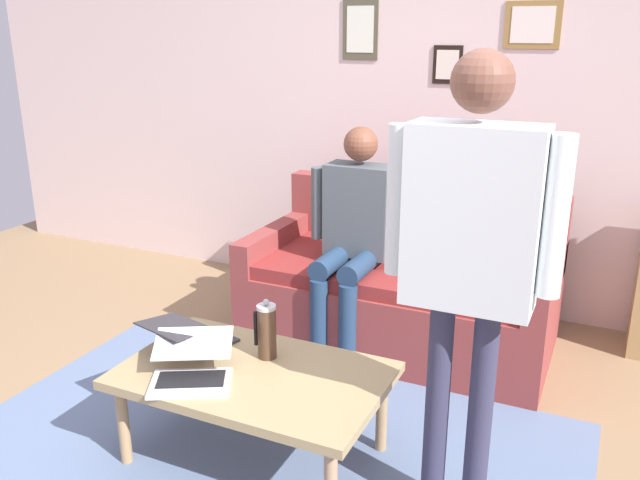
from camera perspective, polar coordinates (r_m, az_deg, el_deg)
name	(u,v)px	position (r m, az deg, el deg)	size (l,w,h in m)	color
ground_plane	(243,470)	(2.97, -6.69, -19.22)	(7.68, 7.68, 0.00)	#8C704F
area_rug	(244,467)	(2.98, -6.63, -19.04)	(2.73, 1.97, 0.01)	slate
back_wall	(412,99)	(4.41, 8.02, 12.04)	(7.04, 0.11, 2.70)	beige
couch	(401,290)	(3.94, 7.09, -4.37)	(1.74, 0.92, 0.88)	brown
coffee_table	(253,380)	(2.84, -5.83, -12.02)	(1.11, 0.69, 0.42)	#9D875C
laptop_left	(191,335)	(3.05, -11.16, -8.14)	(0.37, 0.42, 0.14)	#28282D
laptop_center	(192,368)	(2.78, -11.10, -10.90)	(0.45, 0.46, 0.14)	silver
french_press	(267,331)	(2.87, -4.65, -7.88)	(0.10, 0.08, 0.27)	#4C3323
person_standing	(471,241)	(2.25, 12.97, -0.06)	(0.60, 0.20, 1.73)	#313049
person_seated	(354,228)	(3.66, 2.96, 1.07)	(0.55, 0.51, 1.28)	navy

